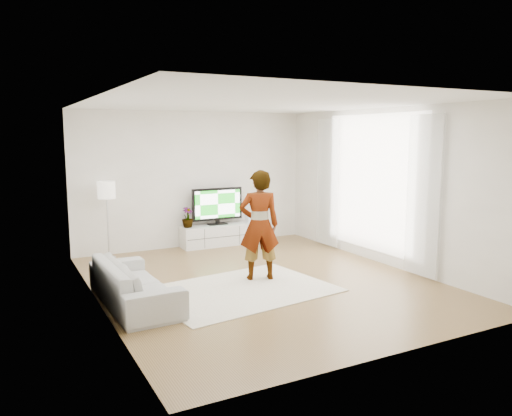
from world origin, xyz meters
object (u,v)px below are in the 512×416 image
television (217,205)px  media_console (218,235)px  sofa (134,283)px  player (259,225)px  rug (241,290)px  floor_lamp (107,193)px

television → media_console: bearing=-90.0°
television → sofa: bearing=-130.8°
media_console → player: (-0.41, -2.63, 0.67)m
rug → floor_lamp: 3.47m
sofa → rug: bearing=-97.9°
player → sofa: bearing=24.4°
floor_lamp → television: bearing=2.3°
sofa → floor_lamp: 2.95m
media_console → television: 0.64m
media_console → rug: media_console is taller
floor_lamp → player: bearing=-53.9°
television → rug: bearing=-107.0°
media_console → sofa: size_ratio=0.78×
player → sofa: 2.18m
sofa → floor_lamp: (0.21, 2.79, 0.94)m
media_console → television: bearing=90.0°
floor_lamp → media_console: bearing=1.6°
sofa → floor_lamp: bearing=-6.5°
television → rug: size_ratio=0.42×
media_console → television: television is taller
television → sofa: (-2.49, -2.89, -0.57)m
media_console → rug: size_ratio=0.60×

